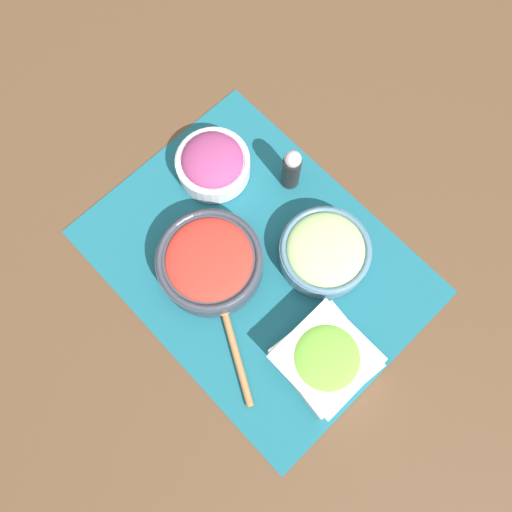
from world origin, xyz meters
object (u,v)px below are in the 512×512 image
lettuce_bowl (325,359)px  cucumber_bowl (325,251)px  tomato_bowl (210,261)px  wooden_spoon (225,313)px  onion_bowl (213,163)px  pepper_shaker (291,169)px

lettuce_bowl → cucumber_bowl: bearing=134.1°
tomato_bowl → cucumber_bowl: 0.19m
lettuce_bowl → wooden_spoon: lettuce_bowl is taller
cucumber_bowl → onion_bowl: size_ratio=1.17×
tomato_bowl → pepper_shaker: bearing=95.7°
cucumber_bowl → onion_bowl: onion_bowl is taller
lettuce_bowl → pepper_shaker: size_ratio=1.44×
cucumber_bowl → tomato_bowl: bearing=-128.2°
lettuce_bowl → wooden_spoon: size_ratio=0.72×
tomato_bowl → wooden_spoon: bearing=-27.1°
lettuce_bowl → onion_bowl: 0.39m
tomato_bowl → cucumber_bowl: bearing=51.8°
wooden_spoon → cucumber_bowl: bearing=77.6°
lettuce_bowl → cucumber_bowl: size_ratio=0.92×
tomato_bowl → wooden_spoon: tomato_bowl is taller
wooden_spoon → onion_bowl: bearing=141.5°
lettuce_bowl → pepper_shaker: bearing=144.7°
pepper_shaker → onion_bowl: bearing=-142.2°
wooden_spoon → pepper_shaker: pepper_shaker is taller
lettuce_bowl → onion_bowl: (-0.37, 0.10, -0.00)m
cucumber_bowl → wooden_spoon: 0.20m
cucumber_bowl → pepper_shaker: pepper_shaker is taller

